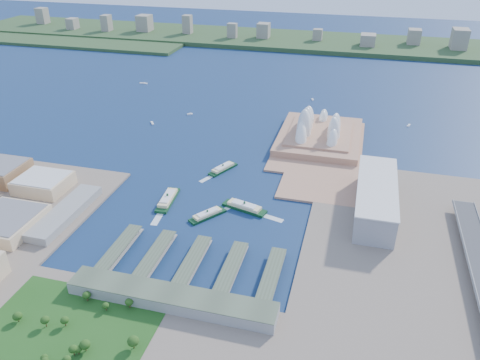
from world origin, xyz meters
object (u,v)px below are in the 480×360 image
(ferry_b, at_px, (223,167))
(ferry_c, at_px, (207,213))
(opera_house, at_px, (321,123))
(ferry_a, at_px, (168,198))
(ferry_d, at_px, (244,206))
(toaster_building, at_px, (376,198))

(ferry_b, xyz_separation_m, ferry_c, (17.10, -122.02, -0.12))
(opera_house, bearing_deg, ferry_a, -124.46)
(ferry_c, bearing_deg, ferry_d, -108.45)
(toaster_building, xyz_separation_m, ferry_d, (-156.26, -34.96, -15.05))
(ferry_c, bearing_deg, ferry_b, -45.87)
(ferry_a, relative_size, ferry_b, 1.18)
(toaster_building, relative_size, ferry_a, 2.60)
(toaster_building, relative_size, ferry_c, 3.16)
(ferry_a, bearing_deg, ferry_d, -0.44)
(ferry_d, bearing_deg, ferry_b, 46.38)
(ferry_c, bearing_deg, ferry_a, 17.32)
(ferry_b, bearing_deg, ferry_a, -87.70)
(toaster_building, height_order, ferry_b, toaster_building)
(toaster_building, bearing_deg, ferry_a, -170.65)
(toaster_building, distance_m, ferry_b, 221.26)
(opera_house, xyz_separation_m, ferry_c, (-105.51, -262.85, -27.36))
(ferry_a, distance_m, ferry_b, 110.30)
(opera_house, distance_m, ferry_d, 245.56)
(ferry_a, height_order, ferry_d, ferry_a)
(ferry_a, bearing_deg, ferry_b, 62.18)
(ferry_a, height_order, ferry_b, ferry_a)
(toaster_building, height_order, ferry_d, toaster_building)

